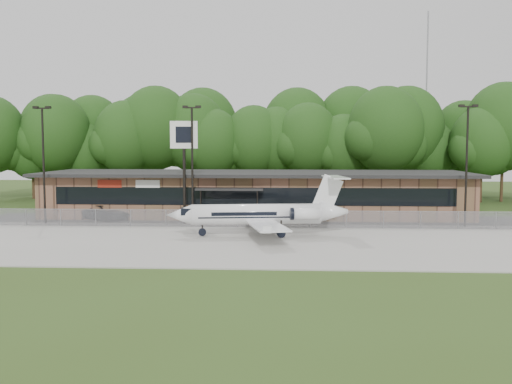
# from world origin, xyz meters

# --- Properties ---
(ground) EXTENTS (160.00, 160.00, 0.00)m
(ground) POSITION_xyz_m (0.00, 0.00, 0.00)
(ground) COLOR #35491A
(ground) RESTS_ON ground
(apron) EXTENTS (64.00, 18.00, 0.08)m
(apron) POSITION_xyz_m (0.00, 8.00, 0.04)
(apron) COLOR #9E9B93
(apron) RESTS_ON ground
(parking_lot) EXTENTS (50.00, 9.00, 0.06)m
(parking_lot) POSITION_xyz_m (0.00, 19.50, 0.03)
(parking_lot) COLOR #383835
(parking_lot) RESTS_ON ground
(terminal) EXTENTS (41.00, 11.65, 4.30)m
(terminal) POSITION_xyz_m (-0.00, 23.94, 2.18)
(terminal) COLOR #895A44
(terminal) RESTS_ON ground
(fence) EXTENTS (46.00, 0.04, 1.52)m
(fence) POSITION_xyz_m (0.00, 15.00, 0.78)
(fence) COLOR gray
(fence) RESTS_ON ground
(treeline) EXTENTS (72.00, 12.00, 15.00)m
(treeline) POSITION_xyz_m (0.00, 42.00, 7.50)
(treeline) COLOR #183C13
(treeline) RESTS_ON ground
(radio_mast) EXTENTS (0.20, 0.20, 25.00)m
(radio_mast) POSITION_xyz_m (22.00, 48.00, 12.50)
(radio_mast) COLOR gray
(radio_mast) RESTS_ON ground
(light_pole_left) EXTENTS (1.55, 0.30, 10.23)m
(light_pole_left) POSITION_xyz_m (-18.00, 16.50, 5.98)
(light_pole_left) COLOR black
(light_pole_left) RESTS_ON ground
(light_pole_mid) EXTENTS (1.55, 0.30, 10.23)m
(light_pole_mid) POSITION_xyz_m (-5.00, 16.50, 5.98)
(light_pole_mid) COLOR black
(light_pole_mid) RESTS_ON ground
(light_pole_right) EXTENTS (1.55, 0.30, 10.23)m
(light_pole_right) POSITION_xyz_m (18.00, 16.50, 5.98)
(light_pole_right) COLOR black
(light_pole_right) RESTS_ON ground
(business_jet) EXTENTS (13.77, 12.33, 4.63)m
(business_jet) POSITION_xyz_m (1.32, 10.58, 1.66)
(business_jet) COLOR white
(business_jet) RESTS_ON ground
(suv) EXTENTS (5.66, 4.33, 1.43)m
(suv) POSITION_xyz_m (-13.68, 19.36, 0.71)
(suv) COLOR #2B2A2D
(suv) RESTS_ON ground
(pole_sign) EXTENTS (2.36, 0.49, 8.94)m
(pole_sign) POSITION_xyz_m (-5.75, 16.79, 6.84)
(pole_sign) COLOR black
(pole_sign) RESTS_ON ground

